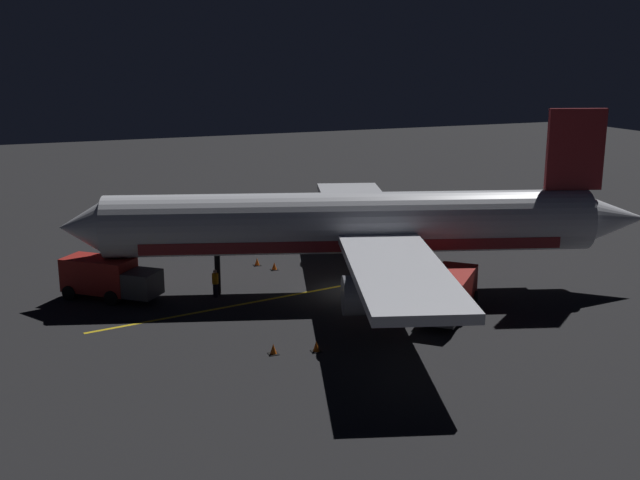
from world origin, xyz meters
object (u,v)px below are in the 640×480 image
baggage_truck (108,278)px  traffic_cone_far (316,347)px  airliner (359,226)px  traffic_cone_under_wing (274,266)px  ground_crew_worker (215,283)px  catering_truck (450,294)px  traffic_cone_near_right (273,349)px  traffic_cone_near_left (257,262)px

baggage_truck → traffic_cone_far: baggage_truck is taller
airliner → traffic_cone_under_wing: bearing=28.2°
ground_crew_worker → airliner: bearing=-103.8°
baggage_truck → catering_truck: bearing=-120.2°
baggage_truck → traffic_cone_near_right: size_ratio=10.78×
traffic_cone_far → catering_truck: bearing=-76.0°
catering_truck → traffic_cone_far: bearing=104.0°
catering_truck → traffic_cone_far: catering_truck is taller
baggage_truck → catering_truck: (-10.36, -17.79, -0.05)m
ground_crew_worker → traffic_cone_far: 10.82m
baggage_truck → traffic_cone_near_right: bearing=-151.6°
airliner → traffic_cone_near_right: bearing=133.4°
airliner → ground_crew_worker: size_ratio=20.66×
traffic_cone_near_right → airliner: bearing=-46.6°
ground_crew_worker → traffic_cone_near_right: ground_crew_worker is taller
catering_truck → traffic_cone_under_wing: bearing=26.9°
airliner → traffic_cone_far: bearing=143.4°
traffic_cone_near_right → traffic_cone_far: bearing=-103.1°
baggage_truck → ground_crew_worker: 6.54m
ground_crew_worker → traffic_cone_near_left: 7.37m
catering_truck → traffic_cone_far: (-2.27, 9.12, -0.99)m
traffic_cone_under_wing → traffic_cone_near_right: bearing=161.2°
airliner → traffic_cone_near_left: 9.85m
airliner → traffic_cone_near_right: 12.12m
baggage_truck → traffic_cone_near_right: (-12.14, -6.56, -1.03)m
baggage_truck → traffic_cone_far: bearing=-145.5°
traffic_cone_near_right → baggage_truck: bearing=28.4°
catering_truck → traffic_cone_far: size_ratio=10.95×
ground_crew_worker → traffic_cone_near_right: (-10.01, -0.39, -0.64)m
ground_crew_worker → traffic_cone_far: bearing=-166.6°
traffic_cone_near_left → traffic_cone_near_right: 16.35m
traffic_cone_far → airliner: bearing=-36.6°
ground_crew_worker → traffic_cone_near_right: 10.04m
catering_truck → traffic_cone_near_left: size_ratio=10.95×
traffic_cone_under_wing → traffic_cone_far: size_ratio=1.00×
catering_truck → traffic_cone_near_right: catering_truck is taller
airliner → traffic_cone_near_right: (-7.87, 8.32, -3.97)m
traffic_cone_near_left → traffic_cone_far: 16.44m
traffic_cone_near_right → traffic_cone_under_wing: bearing=-18.8°
ground_crew_worker → traffic_cone_under_wing: (4.31, -5.26, -0.64)m
baggage_truck → traffic_cone_near_left: (3.69, -10.65, -1.03)m
airliner → traffic_cone_near_left: (7.96, 4.23, -3.97)m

